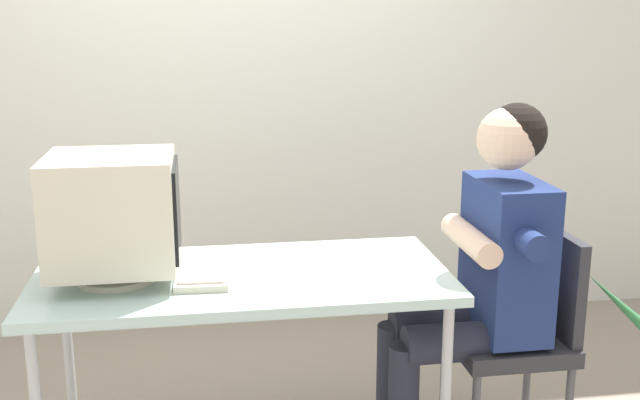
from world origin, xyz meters
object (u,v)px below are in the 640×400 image
at_px(crt_monitor, 113,212).
at_px(office_chair, 523,327).
at_px(desk, 243,288).
at_px(person_seated, 481,267).
at_px(keyboard, 203,267).

height_order(crt_monitor, office_chair, crt_monitor).
relative_size(desk, crt_monitor, 3.34).
relative_size(crt_monitor, person_seated, 0.32).
distance_m(desk, crt_monitor, 0.51).
bearing_deg(crt_monitor, desk, 0.15).
distance_m(keyboard, person_seated, 0.99).
distance_m(keyboard, office_chair, 1.19).
distance_m(office_chair, person_seated, 0.30).
xyz_separation_m(crt_monitor, office_chair, (1.44, -0.03, -0.49)).
height_order(office_chair, person_seated, person_seated).
relative_size(office_chair, person_seated, 0.65).
bearing_deg(person_seated, crt_monitor, 178.64).
bearing_deg(keyboard, person_seated, -4.14).
distance_m(crt_monitor, office_chair, 1.52).
relative_size(crt_monitor, keyboard, 0.97).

